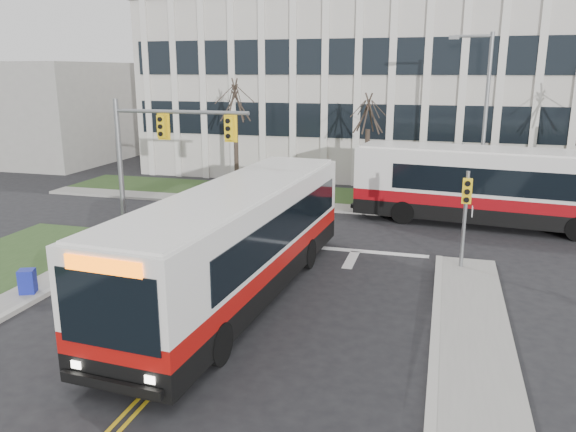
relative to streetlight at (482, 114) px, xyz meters
The scene contains 15 objects.
ground 18.81m from the streetlight, 116.37° to the right, with size 120.00×120.00×0.00m, color black.
sidewalk_cross 6.04m from the streetlight, 161.74° to the right, with size 44.00×1.60×0.14m, color #9E9B93.
building_lawn 6.23m from the streetlight, 149.29° to the left, with size 44.00×5.00×0.12m, color #2C461E.
office_building 14.15m from the streetlight, 102.38° to the left, with size 40.00×16.00×12.00m, color beige.
building_annex 35.43m from the streetlight, 163.93° to the left, with size 12.00×12.00×8.00m, color #9E9B93.
mast_arm_signal 16.39m from the streetlight, 146.49° to the right, with size 6.11×0.38×6.20m.
signal_pole_near 9.72m from the streetlight, 95.10° to the right, with size 0.34×0.39×3.80m.
signal_pole_far 2.93m from the streetlight, 136.05° to the right, with size 0.34×0.39×3.80m.
streetlight is the anchor object (origin of this frame).
directory_sign 6.96m from the streetlight, 166.77° to the left, with size 1.50×0.12×2.00m.
tree_left 14.15m from the streetlight, behind, with size 1.80×1.80×7.70m.
tree_mid 6.36m from the streetlight, 161.65° to the left, with size 1.80×1.80×6.82m.
bus_main 16.39m from the streetlight, 120.11° to the right, with size 2.96×13.66×3.64m, color silver, non-canonical shape.
bus_cross 4.14m from the streetlight, 65.54° to the right, with size 2.98×13.74×3.66m, color silver, non-canonical shape.
newspaper_box_blue 22.21m from the streetlight, 133.12° to the right, with size 0.50×0.45×0.95m, color #151F93.
Camera 1 is at (6.29, -14.20, 7.34)m, focal length 35.00 mm.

